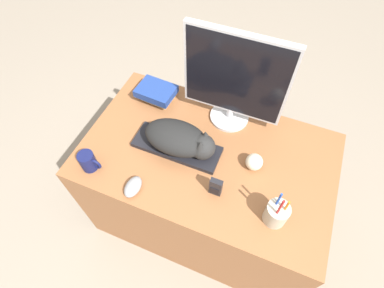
{
  "coord_description": "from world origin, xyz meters",
  "views": [
    {
      "loc": [
        0.23,
        -0.38,
        1.93
      ],
      "look_at": [
        -0.07,
        0.36,
        0.78
      ],
      "focal_mm": 28.0,
      "sensor_mm": 36.0,
      "label": 1
    }
  ],
  "objects_px": {
    "computer_mouse": "(133,187)",
    "coffee_mug": "(88,161)",
    "baseball": "(254,162)",
    "book_stack": "(157,93)",
    "phone": "(216,187)",
    "cat": "(181,139)",
    "pen_cup": "(276,213)",
    "keyboard": "(177,147)",
    "monitor": "(235,80)"
  },
  "relations": [
    {
      "from": "computer_mouse",
      "to": "coffee_mug",
      "type": "distance_m",
      "value": 0.24
    },
    {
      "from": "computer_mouse",
      "to": "baseball",
      "type": "height_order",
      "value": "baseball"
    },
    {
      "from": "coffee_mug",
      "to": "baseball",
      "type": "relative_size",
      "value": 1.34
    },
    {
      "from": "book_stack",
      "to": "phone",
      "type": "bearing_deg",
      "value": -40.34
    },
    {
      "from": "cat",
      "to": "book_stack",
      "type": "bearing_deg",
      "value": 134.94
    },
    {
      "from": "computer_mouse",
      "to": "pen_cup",
      "type": "xyz_separation_m",
      "value": [
        0.6,
        0.1,
        0.03
      ]
    },
    {
      "from": "cat",
      "to": "keyboard",
      "type": "bearing_deg",
      "value": -180.0
    },
    {
      "from": "computer_mouse",
      "to": "book_stack",
      "type": "distance_m",
      "value": 0.55
    },
    {
      "from": "monitor",
      "to": "phone",
      "type": "height_order",
      "value": "monitor"
    },
    {
      "from": "book_stack",
      "to": "computer_mouse",
      "type": "bearing_deg",
      "value": -74.93
    },
    {
      "from": "baseball",
      "to": "phone",
      "type": "distance_m",
      "value": 0.23
    },
    {
      "from": "keyboard",
      "to": "pen_cup",
      "type": "xyz_separation_m",
      "value": [
        0.52,
        -0.17,
        0.04
      ]
    },
    {
      "from": "monitor",
      "to": "baseball",
      "type": "distance_m",
      "value": 0.38
    },
    {
      "from": "baseball",
      "to": "keyboard",
      "type": "bearing_deg",
      "value": -173.66
    },
    {
      "from": "monitor",
      "to": "book_stack",
      "type": "bearing_deg",
      "value": -176.97
    },
    {
      "from": "monitor",
      "to": "pen_cup",
      "type": "height_order",
      "value": "monitor"
    },
    {
      "from": "coffee_mug",
      "to": "book_stack",
      "type": "distance_m",
      "value": 0.51
    },
    {
      "from": "cat",
      "to": "coffee_mug",
      "type": "bearing_deg",
      "value": -144.78
    },
    {
      "from": "baseball",
      "to": "coffee_mug",
      "type": "bearing_deg",
      "value": -157.38
    },
    {
      "from": "keyboard",
      "to": "monitor",
      "type": "distance_m",
      "value": 0.41
    },
    {
      "from": "cat",
      "to": "pen_cup",
      "type": "bearing_deg",
      "value": -19.2
    },
    {
      "from": "coffee_mug",
      "to": "book_stack",
      "type": "relative_size",
      "value": 0.52
    },
    {
      "from": "baseball",
      "to": "monitor",
      "type": "bearing_deg",
      "value": 129.35
    },
    {
      "from": "cat",
      "to": "phone",
      "type": "relative_size",
      "value": 3.32
    },
    {
      "from": "monitor",
      "to": "book_stack",
      "type": "relative_size",
      "value": 2.47
    },
    {
      "from": "keyboard",
      "to": "computer_mouse",
      "type": "distance_m",
      "value": 0.29
    },
    {
      "from": "keyboard",
      "to": "computer_mouse",
      "type": "height_order",
      "value": "computer_mouse"
    },
    {
      "from": "pen_cup",
      "to": "monitor",
      "type": "bearing_deg",
      "value": 127.39
    },
    {
      "from": "monitor",
      "to": "baseball",
      "type": "bearing_deg",
      "value": -50.65
    },
    {
      "from": "keyboard",
      "to": "cat",
      "type": "relative_size",
      "value": 1.23
    },
    {
      "from": "keyboard",
      "to": "book_stack",
      "type": "bearing_deg",
      "value": 131.87
    },
    {
      "from": "book_stack",
      "to": "coffee_mug",
      "type": "bearing_deg",
      "value": -100.55
    },
    {
      "from": "coffee_mug",
      "to": "phone",
      "type": "height_order",
      "value": "phone"
    },
    {
      "from": "cat",
      "to": "pen_cup",
      "type": "relative_size",
      "value": 1.6
    },
    {
      "from": "coffee_mug",
      "to": "book_stack",
      "type": "height_order",
      "value": "coffee_mug"
    },
    {
      "from": "keyboard",
      "to": "book_stack",
      "type": "relative_size",
      "value": 2.07
    },
    {
      "from": "computer_mouse",
      "to": "phone",
      "type": "bearing_deg",
      "value": 19.72
    },
    {
      "from": "keyboard",
      "to": "computer_mouse",
      "type": "relative_size",
      "value": 3.95
    },
    {
      "from": "keyboard",
      "to": "phone",
      "type": "height_order",
      "value": "phone"
    },
    {
      "from": "coffee_mug",
      "to": "phone",
      "type": "bearing_deg",
      "value": 9.55
    },
    {
      "from": "coffee_mug",
      "to": "pen_cup",
      "type": "bearing_deg",
      "value": 5.24
    },
    {
      "from": "coffee_mug",
      "to": "pen_cup",
      "type": "relative_size",
      "value": 0.49
    },
    {
      "from": "monitor",
      "to": "computer_mouse",
      "type": "distance_m",
      "value": 0.66
    },
    {
      "from": "monitor",
      "to": "coffee_mug",
      "type": "height_order",
      "value": "monitor"
    },
    {
      "from": "keyboard",
      "to": "coffee_mug",
      "type": "relative_size",
      "value": 3.98
    },
    {
      "from": "coffee_mug",
      "to": "baseball",
      "type": "bearing_deg",
      "value": 22.62
    },
    {
      "from": "coffee_mug",
      "to": "book_stack",
      "type": "bearing_deg",
      "value": 79.45
    },
    {
      "from": "pen_cup",
      "to": "baseball",
      "type": "xyz_separation_m",
      "value": [
        -0.15,
        0.21,
        -0.02
      ]
    },
    {
      "from": "monitor",
      "to": "phone",
      "type": "distance_m",
      "value": 0.49
    },
    {
      "from": "computer_mouse",
      "to": "phone",
      "type": "height_order",
      "value": "phone"
    }
  ]
}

